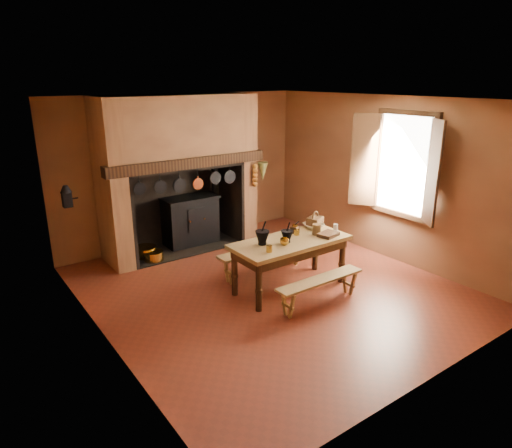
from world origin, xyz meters
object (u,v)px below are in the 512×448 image
(bench_front, at_px, (320,285))
(mixing_bowl, at_px, (314,226))
(work_table, at_px, (290,248))
(iron_range, at_px, (191,220))
(coffee_grinder, at_px, (295,229))
(wicker_basket, at_px, (315,221))

(bench_front, bearing_deg, mixing_bowl, 53.20)
(work_table, distance_m, mixing_bowl, 0.71)
(work_table, distance_m, bench_front, 0.75)
(iron_range, xyz_separation_m, bench_front, (0.29, -3.27, -0.18))
(work_table, xyz_separation_m, bench_front, (0.00, -0.66, -0.36))
(work_table, height_order, mixing_bowl, mixing_bowl)
(iron_range, height_order, coffee_grinder, iron_range)
(work_table, xyz_separation_m, mixing_bowl, (0.66, 0.22, 0.16))
(wicker_basket, bearing_deg, iron_range, 91.86)
(work_table, bearing_deg, mixing_bowl, 18.31)
(iron_range, distance_m, mixing_bowl, 2.60)
(coffee_grinder, bearing_deg, iron_range, 84.92)
(iron_range, distance_m, coffee_grinder, 2.50)
(work_table, distance_m, coffee_grinder, 0.37)
(coffee_grinder, relative_size, wicker_basket, 0.54)
(coffee_grinder, height_order, wicker_basket, wicker_basket)
(coffee_grinder, xyz_separation_m, mixing_bowl, (0.40, 0.02, -0.03))
(work_table, bearing_deg, coffee_grinder, 38.55)
(bench_front, height_order, mixing_bowl, mixing_bowl)
(coffee_grinder, relative_size, mixing_bowl, 0.55)
(iron_range, height_order, work_table, iron_range)
(iron_range, xyz_separation_m, work_table, (0.29, -2.61, 0.17))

